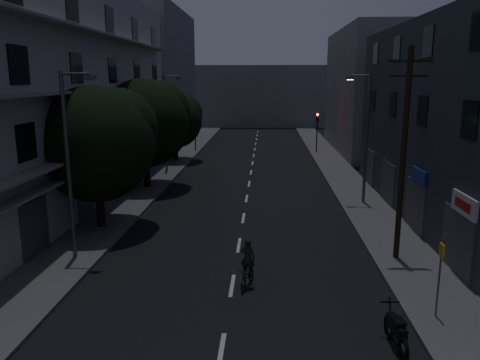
# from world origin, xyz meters

# --- Properties ---
(ground) EXTENTS (160.00, 160.00, 0.00)m
(ground) POSITION_xyz_m (0.00, 25.00, 0.00)
(ground) COLOR black
(ground) RESTS_ON ground
(sidewalk_left) EXTENTS (3.00, 90.00, 0.15)m
(sidewalk_left) POSITION_xyz_m (-7.50, 25.00, 0.07)
(sidewalk_left) COLOR #565659
(sidewalk_left) RESTS_ON ground
(sidewalk_right) EXTENTS (3.00, 90.00, 0.15)m
(sidewalk_right) POSITION_xyz_m (7.50, 25.00, 0.07)
(sidewalk_right) COLOR #565659
(sidewalk_right) RESTS_ON ground
(lane_markings) EXTENTS (0.15, 60.50, 0.01)m
(lane_markings) POSITION_xyz_m (0.00, 31.25, 0.01)
(lane_markings) COLOR beige
(lane_markings) RESTS_ON ground
(building_left) EXTENTS (7.00, 36.00, 14.00)m
(building_left) POSITION_xyz_m (-11.98, 18.00, 6.99)
(building_left) COLOR #B0B0AB
(building_left) RESTS_ON ground
(building_right) EXTENTS (6.19, 28.00, 11.00)m
(building_right) POSITION_xyz_m (11.99, 14.00, 5.50)
(building_right) COLOR #2A313A
(building_right) RESTS_ON ground
(building_far_left) EXTENTS (6.00, 20.00, 16.00)m
(building_far_left) POSITION_xyz_m (-12.00, 48.00, 8.00)
(building_far_left) COLOR slate
(building_far_left) RESTS_ON ground
(building_far_right) EXTENTS (6.00, 20.00, 13.00)m
(building_far_right) POSITION_xyz_m (12.00, 42.00, 6.50)
(building_far_right) COLOR slate
(building_far_right) RESTS_ON ground
(building_far_end) EXTENTS (24.00, 8.00, 10.00)m
(building_far_end) POSITION_xyz_m (0.00, 70.00, 5.00)
(building_far_end) COLOR slate
(building_far_end) RESTS_ON ground
(tree_near) EXTENTS (6.02, 6.02, 7.42)m
(tree_near) POSITION_xyz_m (-7.42, 13.21, 4.79)
(tree_near) COLOR black
(tree_near) RESTS_ON sidewalk_left
(tree_mid) EXTENTS (6.31, 6.31, 7.76)m
(tree_mid) POSITION_xyz_m (-7.31, 22.67, 5.00)
(tree_mid) COLOR black
(tree_mid) RESTS_ON sidewalk_left
(tree_far) EXTENTS (5.13, 5.13, 6.35)m
(tree_far) POSITION_xyz_m (-7.37, 33.98, 4.13)
(tree_far) COLOR black
(tree_far) RESTS_ON sidewalk_left
(traffic_signal_far_right) EXTENTS (0.28, 0.37, 4.10)m
(traffic_signal_far_right) POSITION_xyz_m (6.73, 40.28, 3.10)
(traffic_signal_far_right) COLOR black
(traffic_signal_far_right) RESTS_ON sidewalk_right
(traffic_signal_far_left) EXTENTS (0.28, 0.37, 4.10)m
(traffic_signal_far_left) POSITION_xyz_m (-6.55, 40.80, 3.10)
(traffic_signal_far_left) COLOR black
(traffic_signal_far_left) RESTS_ON sidewalk_left
(street_lamp_left_near) EXTENTS (1.51, 0.25, 8.00)m
(street_lamp_left_near) POSITION_xyz_m (-7.01, 8.76, 4.60)
(street_lamp_left_near) COLOR #525359
(street_lamp_left_near) RESTS_ON sidewalk_left
(street_lamp_right) EXTENTS (1.51, 0.25, 8.00)m
(street_lamp_right) POSITION_xyz_m (7.38, 18.98, 4.60)
(street_lamp_right) COLOR #55585C
(street_lamp_right) RESTS_ON sidewalk_right
(street_lamp_left_far) EXTENTS (1.51, 0.25, 8.00)m
(street_lamp_left_far) POSITION_xyz_m (-7.09, 28.58, 4.60)
(street_lamp_left_far) COLOR #55585D
(street_lamp_left_far) RESTS_ON sidewalk_left
(utility_pole) EXTENTS (1.80, 0.24, 9.00)m
(utility_pole) POSITION_xyz_m (7.03, 9.49, 4.87)
(utility_pole) COLOR black
(utility_pole) RESTS_ON sidewalk_right
(bus_stop_sign) EXTENTS (0.06, 0.35, 2.52)m
(bus_stop_sign) POSITION_xyz_m (6.92, 4.20, 1.89)
(bus_stop_sign) COLOR #595B60
(bus_stop_sign) RESTS_ON sidewalk_right
(motorcycle) EXTENTS (0.58, 2.02, 1.29)m
(motorcycle) POSITION_xyz_m (5.17, 2.53, 0.51)
(motorcycle) COLOR black
(motorcycle) RESTS_ON ground
(cyclist) EXTENTS (0.91, 1.63, 1.95)m
(cyclist) POSITION_xyz_m (0.60, 6.44, 0.66)
(cyclist) COLOR black
(cyclist) RESTS_ON ground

